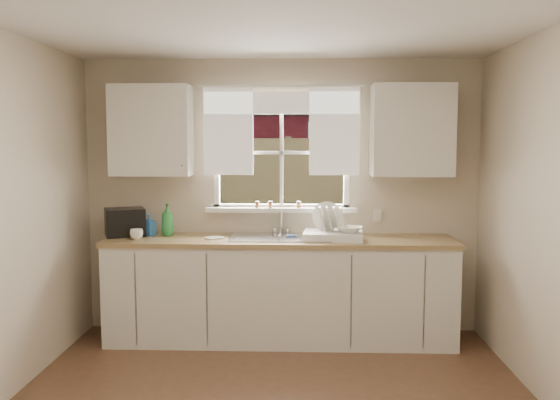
{
  "coord_description": "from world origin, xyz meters",
  "views": [
    {
      "loc": [
        0.18,
        -3.43,
        1.75
      ],
      "look_at": [
        0.0,
        1.65,
        1.25
      ],
      "focal_mm": 38.0,
      "sensor_mm": 36.0,
      "label": 1
    }
  ],
  "objects_px": {
    "dish_rack": "(333,232)",
    "soap_bottle_a": "(167,220)",
    "black_appliance": "(125,222)",
    "cup": "(136,234)"
  },
  "relations": [
    {
      "from": "soap_bottle_a",
      "to": "black_appliance",
      "type": "relative_size",
      "value": 0.86
    },
    {
      "from": "black_appliance",
      "to": "dish_rack",
      "type": "bearing_deg",
      "value": -26.1
    },
    {
      "from": "dish_rack",
      "to": "soap_bottle_a",
      "type": "relative_size",
      "value": 1.85
    },
    {
      "from": "dish_rack",
      "to": "soap_bottle_a",
      "type": "distance_m",
      "value": 1.49
    },
    {
      "from": "dish_rack",
      "to": "cup",
      "type": "distance_m",
      "value": 1.7
    },
    {
      "from": "dish_rack",
      "to": "soap_bottle_a",
      "type": "height_order",
      "value": "dish_rack"
    },
    {
      "from": "soap_bottle_a",
      "to": "cup",
      "type": "relative_size",
      "value": 2.55
    },
    {
      "from": "soap_bottle_a",
      "to": "cup",
      "type": "xyz_separation_m",
      "value": [
        -0.22,
        -0.22,
        -0.1
      ]
    },
    {
      "from": "black_appliance",
      "to": "soap_bottle_a",
      "type": "bearing_deg",
      "value": -19.79
    },
    {
      "from": "dish_rack",
      "to": "black_appliance",
      "type": "height_order",
      "value": "dish_rack"
    }
  ]
}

